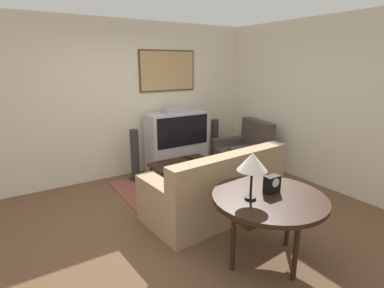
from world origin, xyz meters
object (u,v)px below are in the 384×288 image
speaker_tower_left (135,157)px  mantel_clock (272,184)px  couch (215,192)px  armchair (243,155)px  tv (177,141)px  speaker_tower_right (215,143)px  table_lamp (252,163)px  console_table (269,202)px  coffee_table (182,165)px

speaker_tower_left → mantel_clock: bearing=-82.1°
couch → speaker_tower_left: size_ratio=2.09×
armchair → speaker_tower_left: armchair is taller
tv → speaker_tower_right: size_ratio=1.34×
table_lamp → console_table: bearing=-13.9°
couch → coffee_table: size_ratio=1.93×
armchair → console_table: 2.74m
mantel_clock → speaker_tower_left: speaker_tower_left is taller
armchair → table_lamp: size_ratio=2.15×
armchair → table_lamp: 2.92m
console_table → speaker_tower_left: 2.82m
armchair → speaker_tower_right: armchair is taller
couch → speaker_tower_left: 1.79m
console_table → speaker_tower_left: (-0.30, 2.80, -0.23)m
coffee_table → console_table: size_ratio=0.87×
tv → coffee_table: (-0.36, -0.77, -0.17)m
mantel_clock → speaker_tower_right: bearing=64.2°
couch → mantel_clock: bearing=81.9°
speaker_tower_left → speaker_tower_right: (1.70, 0.00, 0.00)m
table_lamp → mantel_clock: table_lamp is taller
tv → console_table: 2.87m
mantel_clock → speaker_tower_right: 3.07m
mantel_clock → speaker_tower_right: speaker_tower_right is taller
couch → console_table: bearing=77.8°
tv → speaker_tower_right: tv is taller
table_lamp → speaker_tower_right: size_ratio=0.52×
tv → coffee_table: tv is taller
armchair → coffee_table: 1.45m
tv → console_table: size_ratio=1.07×
couch → speaker_tower_left: couch is taller
couch → speaker_tower_right: size_ratio=2.09×
couch → console_table: size_ratio=1.67×
coffee_table → speaker_tower_left: size_ratio=1.08×
console_table → speaker_tower_right: (1.40, 2.80, -0.23)m
mantel_clock → console_table: bearing=-147.7°
armchair → coffee_table: bearing=-74.7°
couch → coffee_table: 0.98m
coffee_table → speaker_tower_right: (1.21, 0.75, 0.03)m
coffee_table → speaker_tower_right: speaker_tower_right is taller
coffee_table → mantel_clock: (-0.11, -2.00, 0.41)m
table_lamp → couch: bearing=71.2°
armchair → coffee_table: (-1.44, -0.13, 0.10)m
table_lamp → mantel_clock: size_ratio=2.63×
console_table → speaker_tower_right: bearing=63.3°
tv → coffee_table: bearing=-115.0°
tv → armchair: bearing=-30.8°
coffee_table → mantel_clock: mantel_clock is taller
couch → speaker_tower_right: 2.14m
tv → armchair: 1.28m
tv → speaker_tower_right: (0.85, -0.02, -0.15)m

